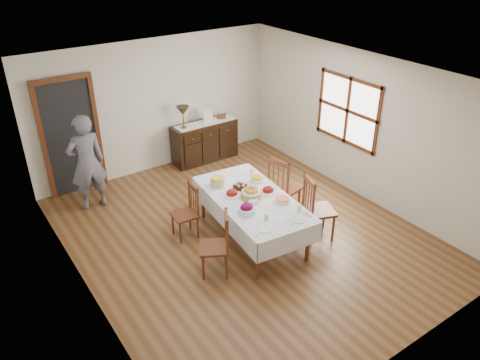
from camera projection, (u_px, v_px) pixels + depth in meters
ground at (244, 234)px, 7.58m from camera, size 6.00×6.00×0.00m
room_shell at (220, 134)px, 7.03m from camera, size 5.02×6.02×2.65m
dining_table at (252, 203)px, 7.19m from camera, size 1.30×2.23×0.73m
chair_left_near at (218, 244)px, 6.52m from camera, size 0.55×0.55×0.97m
chair_left_far at (187, 211)px, 7.34m from camera, size 0.40×0.40×0.89m
chair_right_near at (316, 208)px, 7.26m from camera, size 0.57×0.57×1.07m
chair_right_far at (283, 186)px, 7.84m from camera, size 0.55×0.55×1.09m
sideboard at (205, 141)px, 9.80m from camera, size 1.38×0.51×0.83m
person at (86, 160)px, 7.89m from camera, size 0.58×0.37×1.84m
bread_basket at (251, 194)px, 7.11m from camera, size 0.31×0.31×0.18m
egg_basket at (240, 186)px, 7.40m from camera, size 0.23×0.23×0.10m
ham_platter_a at (232, 193)px, 7.21m from camera, size 0.30×0.30×0.11m
ham_platter_b at (268, 190)px, 7.30m from camera, size 0.33×0.33×0.11m
beet_bowl at (247, 209)px, 6.75m from camera, size 0.26×0.26×0.16m
carrot_bowl at (257, 179)px, 7.60m from camera, size 0.23×0.23×0.09m
pineapple_bowl at (217, 182)px, 7.45m from camera, size 0.23×0.23×0.15m
casserole_dish at (282, 200)px, 7.02m from camera, size 0.23×0.23×0.07m
butter_dish at (254, 202)px, 6.97m from camera, size 0.15×0.10×0.07m
setting_left at (265, 224)px, 6.48m from camera, size 0.43×0.31×0.10m
setting_right at (298, 215)px, 6.68m from camera, size 0.43×0.31×0.10m
glass_far_a at (223, 179)px, 7.60m from camera, size 0.06×0.06×0.09m
glass_far_b at (252, 172)px, 7.81m from camera, size 0.07×0.07×0.10m
runner at (205, 123)px, 9.60m from camera, size 1.30×0.35×0.01m
table_lamp at (183, 111)px, 9.19m from camera, size 0.26×0.26×0.46m
picture_frame at (208, 116)px, 9.56m from camera, size 0.22×0.08×0.28m
deco_bowl at (221, 117)px, 9.83m from camera, size 0.20×0.20×0.06m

